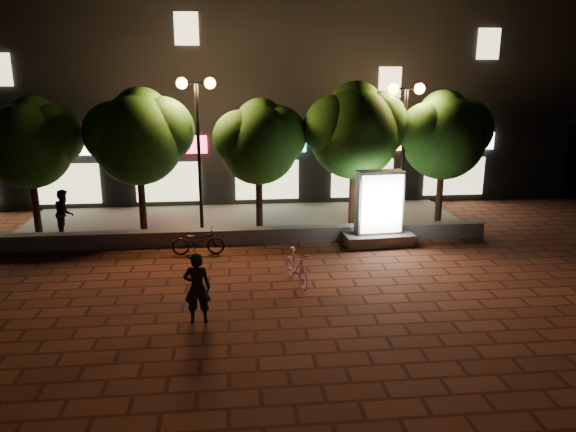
{
  "coord_description": "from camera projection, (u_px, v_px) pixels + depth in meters",
  "views": [
    {
      "loc": [
        -0.37,
        -13.03,
        5.52
      ],
      "look_at": [
        1.11,
        1.5,
        1.56
      ],
      "focal_mm": 33.88,
      "sensor_mm": 36.0,
      "label": 1
    }
  ],
  "objects": [
    {
      "name": "pedestrian",
      "position": [
        64.0,
        212.0,
        18.22
      ],
      "size": [
        0.72,
        0.86,
        1.58
      ],
      "primitive_type": "imported",
      "rotation": [
        0.0,
        0.0,
        1.75
      ],
      "color": "black",
      "rests_on": "sidewalk"
    },
    {
      "name": "street_lamp_left",
      "position": [
        197.0,
        116.0,
        17.78
      ],
      "size": [
        1.26,
        0.36,
        5.18
      ],
      "color": "black",
      "rests_on": "sidewalk"
    },
    {
      "name": "tree_far_right",
      "position": [
        445.0,
        132.0,
        19.04
      ],
      "size": [
        3.48,
        2.9,
        4.76
      ],
      "color": "black",
      "rests_on": "sidewalk"
    },
    {
      "name": "scooter_pink",
      "position": [
        296.0,
        267.0,
        14.32
      ],
      "size": [
        0.82,
        1.62,
        0.94
      ],
      "primitive_type": "imported",
      "rotation": [
        0.0,
        0.0,
        0.25
      ],
      "color": "#EB98CF",
      "rests_on": "ground"
    },
    {
      "name": "tree_left",
      "position": [
        139.0,
        134.0,
        17.99
      ],
      "size": [
        3.6,
        3.0,
        4.89
      ],
      "color": "black",
      "rests_on": "sidewalk"
    },
    {
      "name": "street_lamp_right",
      "position": [
        405.0,
        118.0,
        18.5
      ],
      "size": [
        1.26,
        0.36,
        4.98
      ],
      "color": "black",
      "rests_on": "sidewalk"
    },
    {
      "name": "tree_right",
      "position": [
        356.0,
        128.0,
        18.68
      ],
      "size": [
        3.72,
        3.1,
        5.07
      ],
      "color": "black",
      "rests_on": "sidewalk"
    },
    {
      "name": "building_block",
      "position": [
        239.0,
        81.0,
        25.15
      ],
      "size": [
        28.0,
        8.12,
        11.3
      ],
      "color": "black",
      "rests_on": "ground"
    },
    {
      "name": "tree_far_left",
      "position": [
        30.0,
        140.0,
        17.69
      ],
      "size": [
        3.36,
        2.8,
        4.63
      ],
      "color": "black",
      "rests_on": "sidewalk"
    },
    {
      "name": "retaining_wall",
      "position": [
        247.0,
        236.0,
        17.76
      ],
      "size": [
        16.0,
        0.45,
        0.5
      ],
      "primitive_type": "cube",
      "color": "slate",
      "rests_on": "ground"
    },
    {
      "name": "sidewalk",
      "position": [
        245.0,
        221.0,
        20.22
      ],
      "size": [
        16.0,
        5.0,
        0.08
      ],
      "primitive_type": "cube",
      "color": "slate",
      "rests_on": "ground"
    },
    {
      "name": "ad_kiosk",
      "position": [
        379.0,
        215.0,
        17.48
      ],
      "size": [
        2.32,
        1.29,
        2.43
      ],
      "color": "slate",
      "rests_on": "ground"
    },
    {
      "name": "scooter_parked",
      "position": [
        198.0,
        241.0,
        16.61
      ],
      "size": [
        1.63,
        0.59,
        0.85
      ],
      "primitive_type": "imported",
      "rotation": [
        0.0,
        0.0,
        1.56
      ],
      "color": "black",
      "rests_on": "ground"
    },
    {
      "name": "ground",
      "position": [
        251.0,
        291.0,
        13.99
      ],
      "size": [
        80.0,
        80.0,
        0.0
      ],
      "primitive_type": "plane",
      "color": "brown",
      "rests_on": "ground"
    },
    {
      "name": "tree_mid",
      "position": [
        260.0,
        139.0,
        18.45
      ],
      "size": [
        3.24,
        2.7,
        4.5
      ],
      "color": "black",
      "rests_on": "sidewalk"
    },
    {
      "name": "rider",
      "position": [
        197.0,
        288.0,
        12.06
      ],
      "size": [
        0.62,
        0.42,
        1.65
      ],
      "primitive_type": "imported",
      "rotation": [
        0.0,
        0.0,
        3.09
      ],
      "color": "black",
      "rests_on": "ground"
    }
  ]
}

